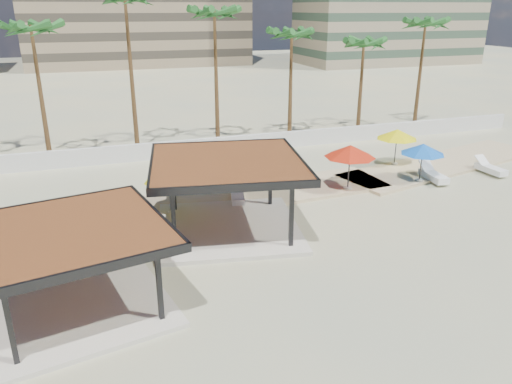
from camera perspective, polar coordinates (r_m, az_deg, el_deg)
ground at (r=21.23m, az=0.47°, el=-7.52°), size 200.00×200.00×0.00m
promenade at (r=28.44m, az=-0.82°, el=0.07°), size 44.45×7.97×0.24m
boundary_wall at (r=35.52m, az=-8.10°, el=4.95°), size 56.00×0.30×1.20m
pavilion_central at (r=23.03m, az=-3.29°, el=0.39°), size 7.92×7.92×3.48m
pavilion_west at (r=18.10m, az=-20.17°, el=-7.49°), size 7.22×7.22×3.12m
umbrella_b at (r=25.01m, az=-9.92°, el=1.85°), size 2.58×2.58×2.25m
umbrella_c at (r=28.33m, az=10.71°, el=4.59°), size 3.53×3.53×2.57m
umbrella_d at (r=30.80m, az=18.53°, el=4.67°), size 3.03×3.03×2.29m
umbrella_e at (r=33.73m, az=15.83°, el=6.37°), size 3.09×3.09×2.35m
lounger_b at (r=26.90m, az=-2.12°, el=-0.46°), size 1.13×2.14×0.77m
lounger_c at (r=31.93m, az=19.59°, el=1.79°), size 0.95×2.40×0.89m
lounger_d at (r=34.70m, az=25.21°, el=2.43°), size 0.85×2.25×0.84m
palm_c at (r=35.94m, az=-24.26°, el=16.19°), size 3.00×3.00×9.54m
palm_d at (r=36.74m, az=-14.69°, el=19.90°), size 3.00×3.00×11.31m
palm_e at (r=37.27m, az=-4.76°, el=19.13°), size 3.00×3.00×10.38m
palm_f at (r=39.42m, az=4.10°, el=17.14°), size 3.00×3.00×8.87m
palm_g at (r=41.80m, az=12.21°, el=15.94°), size 3.00×3.00×8.10m
palm_h at (r=45.56m, az=18.76°, el=17.36°), size 3.00×3.00×9.50m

